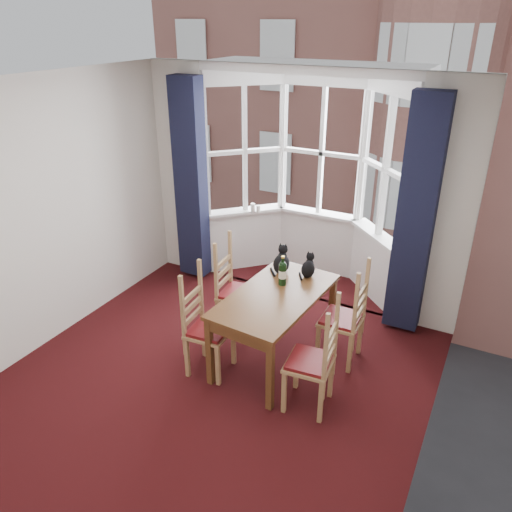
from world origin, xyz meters
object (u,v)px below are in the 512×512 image
Objects in this scene: candle_short at (258,209)px; chair_right_far at (350,322)px; chair_left_near at (202,329)px; wine_bottle at (283,272)px; chair_left_far at (231,293)px; cat_left at (282,262)px; cat_right at (308,267)px; candle_tall at (253,207)px; dining_table at (275,303)px; chair_right_near at (319,365)px.

chair_right_far is at bearing -39.05° from candle_short.
candle_short reaches higher than chair_left_near.
candle_short is at bearing 124.73° from wine_bottle.
chair_left_near is 0.76m from chair_left_far.
cat_left reaches higher than cat_right.
cat_left is at bearing -51.41° from candle_tall.
cat_left is at bearing 108.18° from dining_table.
cat_left reaches higher than dining_table.
wine_bottle is at bearing -55.27° from candle_short.
cat_right is (0.72, 0.98, 0.41)m from chair_left_near.
wine_bottle is at bearing -5.50° from chair_left_far.
candle_tall reaches higher than chair_right_near.
chair_right_near is at bearing -29.43° from chair_left_far.
chair_left_far is 1.60m from candle_tall.
chair_left_near and chair_right_near have the same top height.
chair_left_near is (-0.58, -0.47, -0.21)m from dining_table.
wine_bottle is 2.80× the size of candle_tall.
cat_right is (0.29, 0.04, -0.02)m from cat_left.
chair_left_near reaches higher than dining_table.
chair_right_far is (1.37, 0.04, 0.00)m from chair_left_far.
cat_right is 3.12× the size of candle_short.
cat_right reaches higher than chair_left_near.
wine_bottle reaches higher than dining_table.
chair_left_near is at bearing -82.75° from chair_left_far.
chair_right_near is 1.07m from wine_bottle.
candle_short is (-1.10, 1.77, 0.23)m from dining_table.
cat_left is 0.30m from cat_right.
chair_right_far is (0.03, 0.79, 0.00)m from chair_right_near.
chair_left_far is 1.54m from chair_right_near.
wine_bottle is at bearing -172.15° from chair_right_far.
cat_left is 1.63m from candle_tall.
wine_bottle is (0.12, -0.24, 0.02)m from cat_left.
chair_right_far is at bearing -37.43° from candle_tall.
chair_right_near is 8.04× the size of candle_tall.
cat_left is 2.79× the size of candle_tall.
candle_short reaches higher than chair_left_far.
cat_left is at bearing 116.95° from wine_bottle.
cat_right is 0.34m from wine_bottle.
chair_left_far is at bearing -164.67° from cat_right.
cat_right reaches higher than chair_right_near.
cat_left is (0.53, 0.18, 0.43)m from chair_left_far.
chair_right_near is at bearing -51.84° from candle_short.
candle_short is (-1.07, 1.55, -0.00)m from wine_bottle.
dining_table is 0.84m from chair_right_near.
candle_short is (-1.76, 2.24, 0.44)m from chair_right_near.
cat_left is at bearing 130.93° from chair_right_near.
dining_table is at bearing 39.00° from chair_left_near.
chair_left_far is (-0.68, 0.28, -0.21)m from dining_table.
dining_table is 2.10m from candle_short.
chair_right_far is at bearing 24.92° from dining_table.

